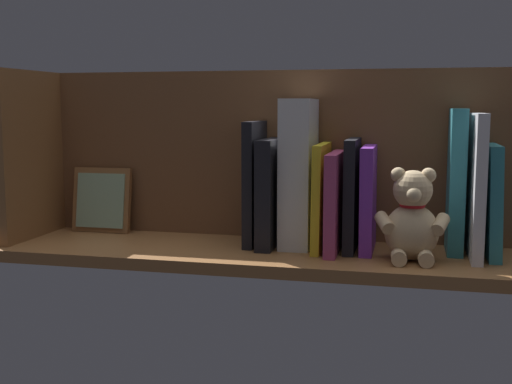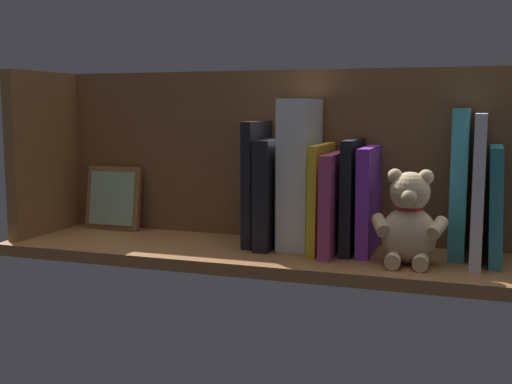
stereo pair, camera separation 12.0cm
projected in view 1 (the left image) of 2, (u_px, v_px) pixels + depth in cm
name	position (u px, v px, depth cm)	size (l,w,h in cm)	color
ground_plane	(256.00, 253.00, 122.17)	(97.79, 27.16, 2.20)	brown
shelf_back_panel	(269.00, 155.00, 130.77)	(97.79, 1.50, 33.53)	brown
shelf_side_divider	(30.00, 155.00, 130.62)	(2.40, 21.16, 33.53)	brown
book_0	(492.00, 201.00, 114.11)	(2.12, 14.08, 19.79)	teal
book_1	(476.00, 186.00, 113.29)	(1.88, 16.41, 25.26)	silver
book_2	(456.00, 181.00, 116.77)	(2.77, 10.60, 26.04)	teal
teddy_bear	(412.00, 220.00, 111.28)	(13.03, 10.53, 16.07)	#D1B284
book_3	(368.00, 199.00, 118.99)	(2.27, 14.29, 19.23)	purple
book_4	(352.00, 194.00, 119.68)	(2.00, 14.10, 20.53)	black
book_5	(335.00, 202.00, 118.99)	(2.11, 17.25, 18.11)	#B23F72
book_6	(321.00, 196.00, 120.45)	(1.60, 15.33, 19.58)	yellow
dictionary_thick_white	(299.00, 173.00, 122.18)	(5.66, 12.56, 27.81)	white
book_7	(271.00, 193.00, 122.91)	(2.96, 14.72, 20.35)	black
book_8	(255.00, 183.00, 124.32)	(1.94, 12.93, 23.63)	black
picture_frame_leaning	(102.00, 200.00, 137.17)	(12.76, 3.53, 13.68)	brown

